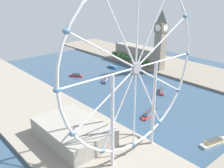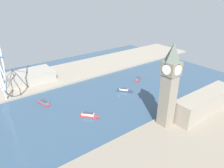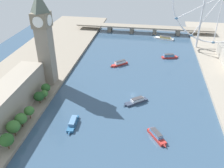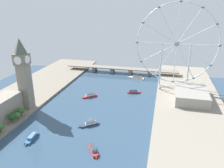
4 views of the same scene
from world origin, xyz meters
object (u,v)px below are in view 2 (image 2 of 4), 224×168
Objects in this scene: tour_boat_1 at (89,115)px; tour_boat_4 at (125,90)px; tour_boat_3 at (138,79)px; clock_tower at (169,85)px; riverside_hall at (31,76)px; parliament_block at (204,103)px; tour_boat_2 at (169,95)px; tour_boat_0 at (44,103)px.

tour_boat_4 is (26.07, -76.44, -0.43)m from tour_boat_1.
clock_tower is at bearing -153.90° from tour_boat_3.
tour_boat_4 is (90.47, -19.41, -47.60)m from clock_tower.
tour_boat_1 reaches higher than tour_boat_3.
tour_boat_3 is at bearing -124.70° from riverside_hall.
parliament_block is 4.09× the size of tour_boat_4.
tour_boat_2 is 66.83m from tour_boat_3.
clock_tower is at bearing -159.43° from riverside_hall.
tour_boat_4 is (-34.07, -107.73, -0.37)m from tour_boat_0.
tour_boat_0 is 1.12× the size of tour_boat_1.
tour_boat_3 is (44.77, -120.47, -0.20)m from tour_boat_1.
tour_boat_3 is (-15.37, -151.75, -0.14)m from tour_boat_0.
parliament_block is at bearing -102.65° from clock_tower.
parliament_block is 135.71m from tour_boat_1.
parliament_block is 3.88× the size of tour_boat_2.
clock_tower reaches higher than tour_boat_4.
clock_tower reaches higher than tour_boat_2.
parliament_block is at bearing -148.95° from riverside_hall.
clock_tower is 3.95× the size of tour_boat_4.
clock_tower is at bearing -0.60° from tour_boat_1.
tour_boat_0 reaches higher than tour_boat_4.
parliament_block is at bearing -19.28° from tour_boat_4.
clock_tower reaches higher than tour_boat_1.
parliament_block reaches higher than tour_boat_0.
tour_boat_1 is at bearing 55.46° from parliament_block.
tour_boat_1 is (-142.42, -20.57, -7.83)m from riverside_hall.
tour_boat_1 is (-60.14, -31.28, 0.06)m from tour_boat_0.
tour_boat_3 is 47.83m from tour_boat_4.
clock_tower is 98.10m from tour_boat_1.
parliament_block is 255.66m from riverside_hall.
tour_boat_4 is at bearing 18.73° from parliament_block.
tour_boat_1 is at bearing 166.06° from tour_boat_2.
parliament_block is at bearing -98.67° from tour_boat_2.
riverside_hall is 3.23× the size of tour_boat_1.
tour_boat_0 is 112.99m from tour_boat_4.
tour_boat_3 is at bearing -110.60° from tour_boat_0.
parliament_block reaches higher than tour_boat_1.
tour_boat_0 is at bearing 35.34° from clock_tower.
tour_boat_2 is (-164.36, -136.98, -8.27)m from riverside_hall.
tour_boat_3 is at bearing -30.16° from clock_tower.
parliament_block is 122.44m from tour_boat_3.
tour_boat_1 is 80.77m from tour_boat_4.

